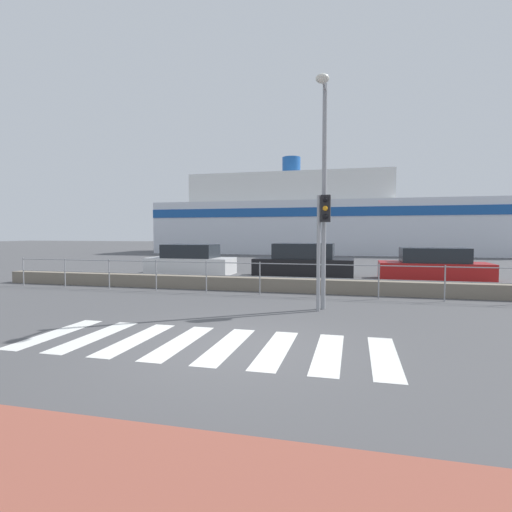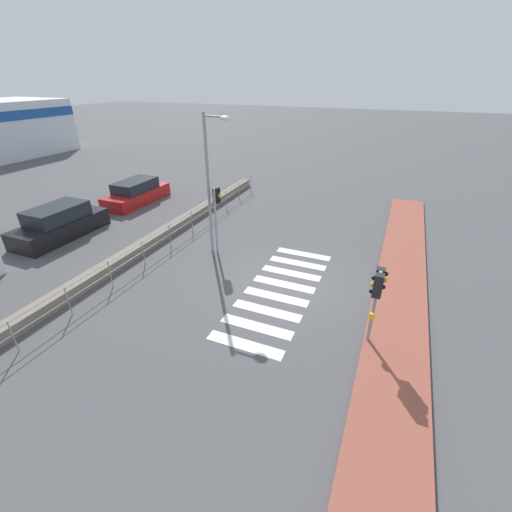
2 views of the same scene
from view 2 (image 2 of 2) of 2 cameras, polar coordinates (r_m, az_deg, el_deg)
name	(u,v)px [view 2 (image 2 of 2)]	position (r m, az deg, el deg)	size (l,w,h in m)	color
ground_plane	(285,282)	(13.25, 4.89, -4.39)	(160.00, 160.00, 0.00)	#4C4C4F
sidewalk_brick	(399,306)	(12.83, 22.69, -7.64)	(24.00, 1.80, 0.12)	#934C3D
crosswalk	(280,290)	(12.77, 4.04, -5.70)	(6.75, 2.40, 0.01)	silver
seawall	(142,247)	(16.22, -18.44, 1.48)	(22.76, 0.55, 0.46)	slate
harbor_fence	(157,240)	(15.48, -16.22, 2.55)	(20.52, 0.04, 1.08)	gray
traffic_light_near	(377,289)	(9.94, 19.58, -5.19)	(0.58, 0.41, 2.44)	gray
traffic_light_far	(216,206)	(14.65, -6.62, 8.28)	(0.34, 0.32, 2.98)	gray
streetlamp	(212,171)	(14.28, -7.32, 13.87)	(0.32, 1.17, 5.85)	gray
parked_car_black	(60,224)	(19.27, -29.89, 4.68)	(4.48, 1.85, 1.54)	black
parked_car_red	(136,193)	(22.79, -19.30, 9.87)	(4.45, 1.76, 1.39)	#B21919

